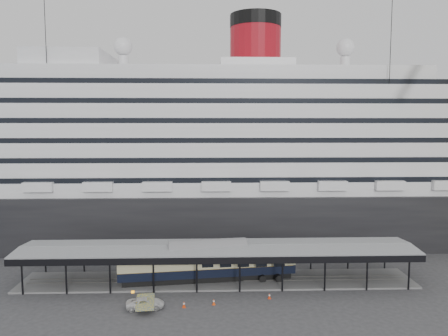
{
  "coord_description": "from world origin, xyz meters",
  "views": [
    {
      "loc": [
        -1.09,
        -55.9,
        22.51
      ],
      "look_at": [
        1.0,
        8.0,
        16.1
      ],
      "focal_mm": 35.0,
      "sensor_mm": 36.0,
      "label": 1
    }
  ],
  "objects": [
    {
      "name": "traffic_cone_right",
      "position": [
        6.58,
        -1.56,
        0.37
      ],
      "size": [
        0.43,
        0.43,
        0.75
      ],
      "rotation": [
        0.0,
        0.0,
        0.12
      ],
      "color": "red",
      "rests_on": "ground"
    },
    {
      "name": "platform_canopy",
      "position": [
        0.0,
        5.0,
        2.36
      ],
      "size": [
        56.0,
        9.18,
        5.3
      ],
      "color": "slate",
      "rests_on": "ground"
    },
    {
      "name": "pullman_carriage",
      "position": [
        -1.44,
        5.0,
        2.97
      ],
      "size": [
        25.37,
        6.27,
        24.7
      ],
      "rotation": [
        0.0,
        0.0,
        0.12
      ],
      "color": "black",
      "rests_on": "ground"
    },
    {
      "name": "cruise_ship",
      "position": [
        0.05,
        32.0,
        18.35
      ],
      "size": [
        130.0,
        30.0,
        43.9
      ],
      "color": "black",
      "rests_on": "ground"
    },
    {
      "name": "port_truck",
      "position": [
        -9.06,
        -4.03,
        0.64
      ],
      "size": [
        4.86,
        2.67,
        1.29
      ],
      "primitive_type": "imported",
      "rotation": [
        0.0,
        0.0,
        1.69
      ],
      "color": "silver",
      "rests_on": "ground"
    },
    {
      "name": "ground",
      "position": [
        0.0,
        0.0,
        0.0
      ],
      "size": [
        200.0,
        200.0,
        0.0
      ],
      "primitive_type": "plane",
      "color": "#323234",
      "rests_on": "ground"
    },
    {
      "name": "traffic_cone_mid",
      "position": [
        -4.34,
        -3.95,
        0.41
      ],
      "size": [
        0.51,
        0.51,
        0.83
      ],
      "rotation": [
        0.0,
        0.0,
        0.23
      ],
      "color": "red",
      "rests_on": "ground"
    },
    {
      "name": "traffic_cone_left",
      "position": [
        -0.65,
        -3.26,
        0.38
      ],
      "size": [
        0.49,
        0.49,
        0.77
      ],
      "rotation": [
        0.0,
        0.0,
        -0.27
      ],
      "color": "#E5470C",
      "rests_on": "ground"
    }
  ]
}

